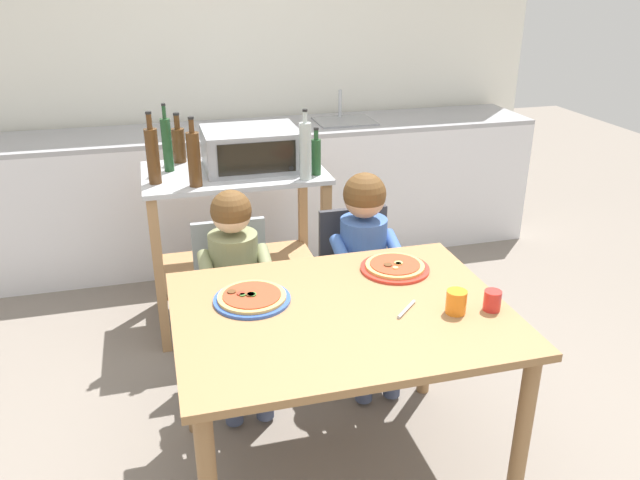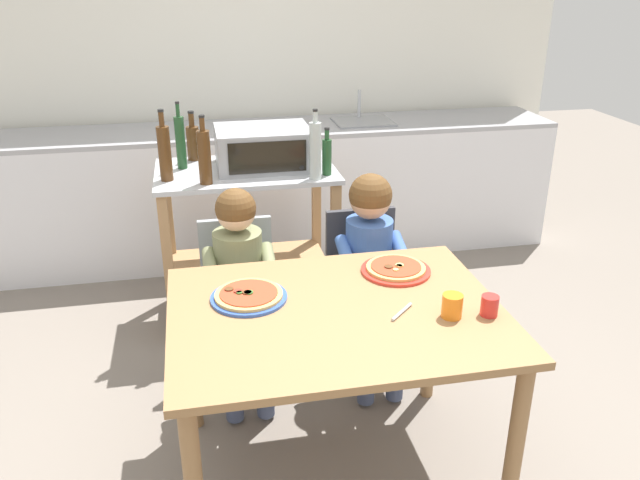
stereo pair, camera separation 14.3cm
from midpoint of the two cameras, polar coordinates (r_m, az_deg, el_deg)
name	(u,v)px [view 1 (the left image)]	position (r m, az deg, el deg)	size (l,w,h in m)	color
ground_plane	(285,338)	(3.60, -4.26, -8.74)	(10.43, 10.43, 0.00)	slate
back_wall_tiled	(232,52)	(4.69, -8.76, 16.26)	(4.47, 0.14, 2.70)	white
kitchen_counter	(247,192)	(4.49, -7.42, 4.26)	(4.03, 0.60, 1.11)	silver
kitchen_island_cart	(237,222)	(3.59, -8.59, 1.60)	(0.97, 0.61, 0.89)	#B7BABF
toaster_oven	(251,149)	(3.49, -7.36, 8.08)	(0.50, 0.40, 0.22)	#999BA0
bottle_dark_olive_oil	(316,155)	(3.35, -1.58, 7.54)	(0.05, 0.05, 0.25)	#1E4723
bottle_clear_vinegar	(167,144)	(3.52, -14.65, 8.30)	(0.05, 0.05, 0.36)	#1E4723
bottle_squat_spirits	(194,158)	(3.23, -12.44, 7.14)	(0.07, 0.07, 0.35)	#4C2D14
bottle_tall_green_wine	(305,150)	(3.27, -2.59, 7.99)	(0.06, 0.06, 0.36)	#ADB7B2
bottle_slim_sauce	(179,144)	(3.68, -13.61, 8.36)	(0.07, 0.07, 0.28)	#4C2D14
bottle_brown_beer	(153,155)	(3.33, -15.92, 7.33)	(0.07, 0.07, 0.36)	#4C2D14
dining_table	(341,334)	(2.39, 0.15, -8.38)	(1.21, 0.93, 0.75)	olive
dining_chair_left	(234,295)	(3.05, -8.99, -4.91)	(0.36, 0.36, 0.81)	gray
dining_chair_right	(358,280)	(3.15, 2.11, -3.58)	(0.36, 0.36, 0.81)	#333338
child_in_olive_shirt	(236,276)	(2.86, -8.90, -3.18)	(0.32, 0.42, 1.00)	#424C6B
child_in_blue_striped_shirt	(367,254)	(2.97, 2.83, -1.26)	(0.32, 0.42, 1.03)	#424C6B
pizza_plate_blue_rimmed	(252,298)	(2.41, -7.81, -5.17)	(0.29, 0.29, 0.03)	#3356B7
pizza_plate_red_rimmed	(395,267)	(2.63, 5.15, -2.44)	(0.28, 0.28, 0.03)	red
drinking_cup_red	(492,301)	(2.38, 13.47, -5.30)	(0.06, 0.06, 0.08)	red
drinking_cup_orange	(456,302)	(2.33, 10.34, -5.48)	(0.07, 0.07, 0.09)	orange
serving_spoon	(406,309)	(2.34, 5.98, -6.18)	(0.01, 0.01, 0.14)	#B7BABF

